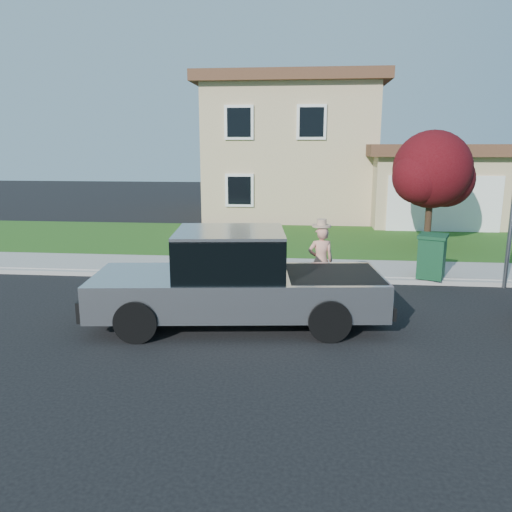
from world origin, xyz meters
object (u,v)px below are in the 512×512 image
Objects in this scene: pickup_truck at (237,281)px; ornamental_tree at (433,173)px; trash_bin at (432,256)px; woman at (321,260)px.

ornamental_tree is at bearing 48.65° from pickup_truck.
ornamental_tree reaches higher than trash_bin.
ornamental_tree is (5.66, 8.11, 1.76)m from pickup_truck.
woman is (1.75, 2.21, -0.02)m from pickup_truck.
pickup_truck is 10.05m from ornamental_tree.
woman is 3.32m from trash_bin.
pickup_truck reaches higher than trash_bin.
ornamental_tree is 3.48× the size of trash_bin.
woman is 7.30m from ornamental_tree.
woman is at bearing 45.21° from pickup_truck.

